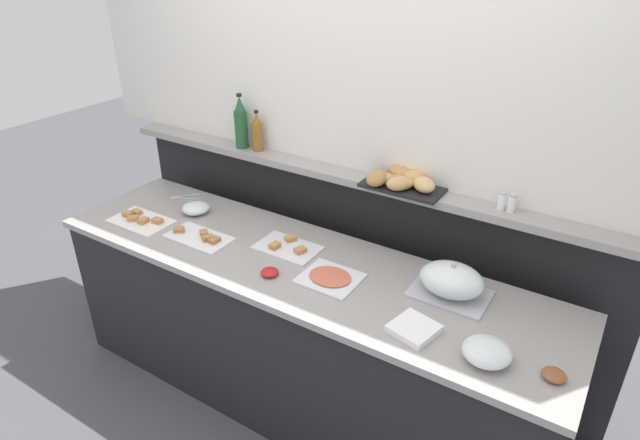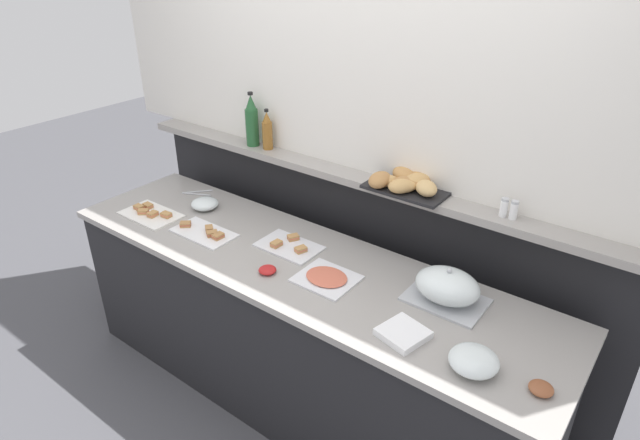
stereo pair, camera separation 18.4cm
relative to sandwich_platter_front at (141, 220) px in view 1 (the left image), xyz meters
The scene contains 20 objects.
ground_plane 1.51m from the sandwich_platter_front, 36.87° to the left, with size 12.00×12.00×0.00m, color #4C4C51.
buffet_counter 1.08m from the sandwich_platter_front, ahead, with size 2.69×0.72×0.89m.
back_ledge_unit 1.20m from the sandwich_platter_front, 34.30° to the left, with size 2.97×0.22×1.20m.
upper_wall_panel 1.55m from the sandwich_platter_front, 35.27° to the left, with size 3.57×0.08×1.40m, color white.
sandwich_platter_front is the anchor object (origin of this frame).
sandwich_platter_side 0.88m from the sandwich_platter_front, 13.23° to the left, with size 0.32×0.21×0.04m.
sandwich_platter_rear 0.41m from the sandwich_platter_front, ahead, with size 0.35×0.19×0.04m.
cold_cuts_platter 1.19m from the sandwich_platter_front, ahead, with size 0.27×0.24×0.02m.
serving_cloche 1.72m from the sandwich_platter_front, ahead, with size 0.34×0.24×0.17m.
glass_bowl_large 0.31m from the sandwich_platter_front, 52.95° to the left, with size 0.16×0.16×0.06m.
glass_bowl_medium 1.96m from the sandwich_platter_front, ahead, with size 0.19×0.19×0.07m.
condiment_bowl_teal 0.93m from the sandwich_platter_front, ahead, with size 0.08×0.08×0.03m, color red.
condiment_bowl_cream 2.19m from the sandwich_platter_front, ahead, with size 0.09×0.09×0.03m, color brown.
serving_tongs 0.35m from the sandwich_platter_front, 92.07° to the left, with size 0.17×0.15×0.01m.
napkin_stack 1.67m from the sandwich_platter_front, ahead, with size 0.17×0.17×0.03m, color white.
vinegar_bottle_amber 0.81m from the sandwich_platter_front, 57.02° to the left, with size 0.06×0.06×0.24m.
wine_bottle_green 0.78m from the sandwich_platter_front, 64.91° to the left, with size 0.08×0.08×0.32m.
salt_shaker 1.91m from the sandwich_platter_front, 18.15° to the left, with size 0.03×0.03×0.09m.
pepper_shaker 1.95m from the sandwich_platter_front, 17.74° to the left, with size 0.03×0.03×0.09m.
bread_basket 1.46m from the sandwich_platter_front, 23.32° to the left, with size 0.40×0.30×0.08m.
Camera 1 is at (1.30, -1.82, 2.31)m, focal length 30.28 mm.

